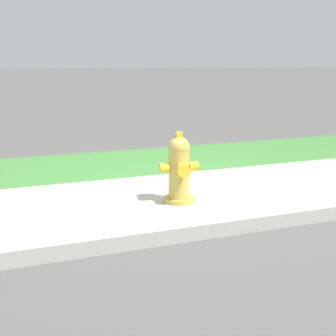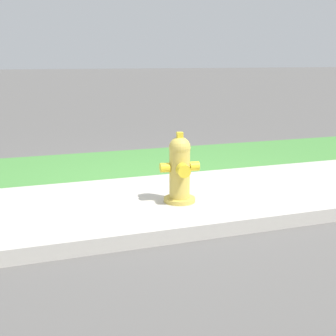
{
  "view_description": "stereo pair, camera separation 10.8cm",
  "coord_description": "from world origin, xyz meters",
  "views": [
    {
      "loc": [
        -1.75,
        -4.11,
        1.35
      ],
      "look_at": [
        -0.29,
        -0.34,
        0.4
      ],
      "focal_mm": 50.0,
      "sensor_mm": 36.0,
      "label": 1
    },
    {
      "loc": [
        -1.65,
        -4.14,
        1.35
      ],
      "look_at": [
        -0.29,
        -0.34,
        0.4
      ],
      "focal_mm": 50.0,
      "sensor_mm": 36.0,
      "label": 2
    }
  ],
  "objects": [
    {
      "name": "street_curb",
      "position": [
        0.0,
        -1.01,
        0.06
      ],
      "size": [
        18.0,
        0.16,
        0.12
      ],
      "primitive_type": "cube",
      "color": "#BCB7AD",
      "rests_on": "ground"
    },
    {
      "name": "ground_plane",
      "position": [
        0.0,
        0.0,
        0.0
      ],
      "size": [
        120.0,
        120.0,
        0.0
      ],
      "primitive_type": "plane",
      "color": "#5B5956"
    },
    {
      "name": "sidewalk_pavement",
      "position": [
        0.0,
        0.0,
        0.01
      ],
      "size": [
        18.0,
        1.86,
        0.01
      ],
      "primitive_type": "cube",
      "color": "#BCB7AD",
      "rests_on": "ground"
    },
    {
      "name": "fire_hydrant_across_street",
      "position": [
        -0.11,
        -0.14,
        0.32
      ],
      "size": [
        0.38,
        0.35,
        0.68
      ],
      "rotation": [
        0.0,
        0.0,
        3.01
      ],
      "color": "gold",
      "rests_on": "ground"
    },
    {
      "name": "grass_verge",
      "position": [
        0.0,
        1.75,
        0.0
      ],
      "size": [
        18.0,
        1.64,
        0.01
      ],
      "primitive_type": "cube",
      "color": "#47893D",
      "rests_on": "ground"
    }
  ]
}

